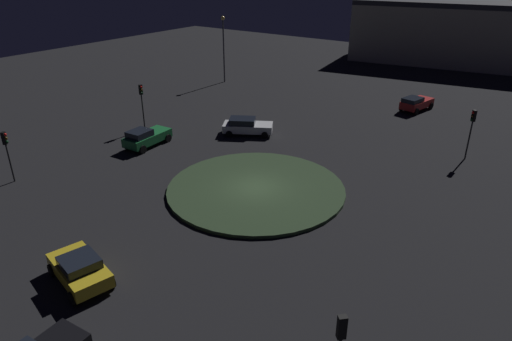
% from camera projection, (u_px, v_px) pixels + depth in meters
% --- Properties ---
extents(ground_plane, '(119.66, 119.66, 0.00)m').
position_uv_depth(ground_plane, '(256.00, 190.00, 31.36)').
color(ground_plane, black).
extents(roundabout_island, '(12.20, 12.20, 0.24)m').
position_uv_depth(roundabout_island, '(256.00, 189.00, 31.31)').
color(roundabout_island, '#2D4228').
rests_on(roundabout_island, ground_plane).
extents(car_red, '(4.32, 2.68, 1.51)m').
position_uv_depth(car_red, '(416.00, 103.00, 47.40)').
color(car_red, red).
rests_on(car_red, ground_plane).
extents(car_yellow, '(2.86, 4.18, 1.48)m').
position_uv_depth(car_yellow, '(80.00, 269.00, 22.19)').
color(car_yellow, gold).
rests_on(car_yellow, ground_plane).
extents(car_white, '(3.82, 4.76, 1.49)m').
position_uv_depth(car_white, '(247.00, 126.00, 41.02)').
color(car_white, white).
rests_on(car_white, ground_plane).
extents(car_green, '(4.33, 2.20, 1.61)m').
position_uv_depth(car_green, '(146.00, 137.00, 38.34)').
color(car_green, '#1E7238').
rests_on(car_green, ground_plane).
extents(traffic_light_southeast, '(0.37, 0.40, 3.75)m').
position_uv_depth(traffic_light_southeast, '(7.00, 147.00, 31.47)').
color(traffic_light_southeast, '#2D2D2D').
rests_on(traffic_light_southeast, ground_plane).
extents(traffic_light_south, '(0.35, 0.38, 4.23)m').
position_uv_depth(traffic_light_south, '(142.00, 98.00, 41.20)').
color(traffic_light_south, '#2D2D2D').
rests_on(traffic_light_south, ground_plane).
extents(traffic_light_northwest, '(0.39, 0.37, 4.03)m').
position_uv_depth(traffic_light_northwest, '(472.00, 125.00, 35.03)').
color(traffic_light_northwest, '#2D2D2D').
rests_on(traffic_light_northwest, ground_plane).
extents(streetlamp_southwest, '(0.48, 0.48, 8.10)m').
position_uv_depth(streetlamp_southwest, '(223.00, 41.00, 56.60)').
color(streetlamp_southwest, '#4C4C51').
rests_on(streetlamp_southwest, ground_plane).
extents(store_building, '(17.67, 33.45, 8.90)m').
position_uv_depth(store_building, '(467.00, 32.00, 67.80)').
color(store_building, '#B7B299').
rests_on(store_building, ground_plane).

